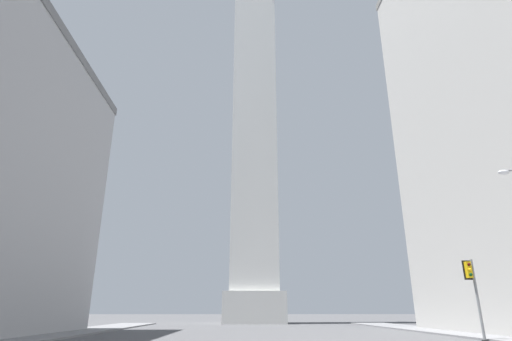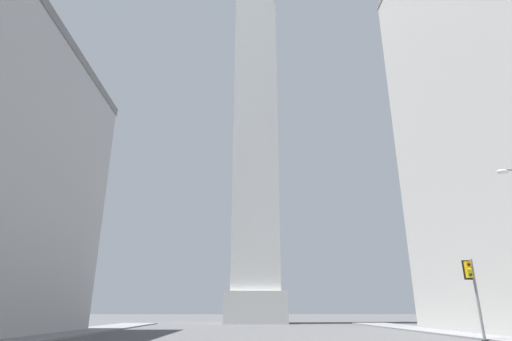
# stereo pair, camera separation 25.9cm
# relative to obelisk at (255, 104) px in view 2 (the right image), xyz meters

# --- Properties ---
(obelisk) EXTENTS (9.49, 9.49, 78.23)m
(obelisk) POSITION_rel_obelisk_xyz_m (0.00, 0.00, 0.00)
(obelisk) COLOR silver
(obelisk) RESTS_ON ground_plane
(traffic_light_mid_right) EXTENTS (0.78, 0.50, 5.29)m
(traffic_light_mid_right) POSITION_rel_obelisk_xyz_m (14.00, -37.56, -34.45)
(traffic_light_mid_right) COLOR slate
(traffic_light_mid_right) RESTS_ON ground_plane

